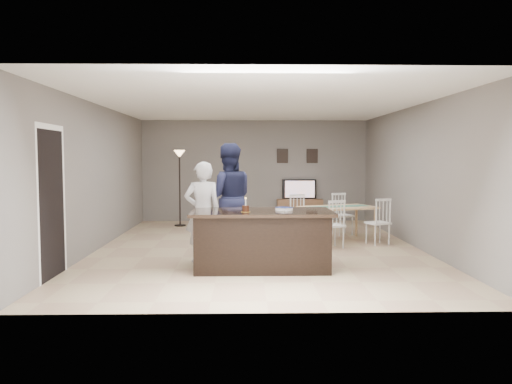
{
  "coord_description": "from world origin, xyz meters",
  "views": [
    {
      "loc": [
        -0.26,
        -9.38,
        1.72
      ],
      "look_at": [
        -0.05,
        -0.3,
        1.08
      ],
      "focal_mm": 35.0,
      "sensor_mm": 36.0,
      "label": 1
    }
  ],
  "objects_px": {
    "kitchen_island": "(262,239)",
    "woman": "(203,212)",
    "tv_console": "(300,211)",
    "man": "(228,198)",
    "floor_lamp": "(180,167)",
    "television": "(300,189)",
    "plate_stack": "(284,209)",
    "dining_table": "(338,212)",
    "birthday_cake": "(246,209)"
  },
  "relations": [
    {
      "from": "dining_table",
      "to": "woman",
      "type": "bearing_deg",
      "value": -162.8
    },
    {
      "from": "television",
      "to": "man",
      "type": "relative_size",
      "value": 0.46
    },
    {
      "from": "woman",
      "to": "plate_stack",
      "type": "height_order",
      "value": "woman"
    },
    {
      "from": "dining_table",
      "to": "television",
      "type": "bearing_deg",
      "value": 77.88
    },
    {
      "from": "television",
      "to": "man",
      "type": "distance_m",
      "value": 4.64
    },
    {
      "from": "tv_console",
      "to": "plate_stack",
      "type": "height_order",
      "value": "plate_stack"
    },
    {
      "from": "tv_console",
      "to": "woman",
      "type": "relative_size",
      "value": 0.73
    },
    {
      "from": "tv_console",
      "to": "man",
      "type": "xyz_separation_m",
      "value": [
        -1.76,
        -4.22,
        0.68
      ]
    },
    {
      "from": "woman",
      "to": "dining_table",
      "type": "bearing_deg",
      "value": -156.03
    },
    {
      "from": "tv_console",
      "to": "television",
      "type": "height_order",
      "value": "television"
    },
    {
      "from": "television",
      "to": "birthday_cake",
      "type": "relative_size",
      "value": 4.22
    },
    {
      "from": "woman",
      "to": "plate_stack",
      "type": "distance_m",
      "value": 1.39
    },
    {
      "from": "kitchen_island",
      "to": "man",
      "type": "xyz_separation_m",
      "value": [
        -0.56,
        1.35,
        0.53
      ]
    },
    {
      "from": "plate_stack",
      "to": "tv_console",
      "type": "bearing_deg",
      "value": 81.18
    },
    {
      "from": "man",
      "to": "floor_lamp",
      "type": "relative_size",
      "value": 1.04
    },
    {
      "from": "dining_table",
      "to": "plate_stack",
      "type": "bearing_deg",
      "value": -138.05
    },
    {
      "from": "kitchen_island",
      "to": "floor_lamp",
      "type": "relative_size",
      "value": 1.14
    },
    {
      "from": "man",
      "to": "dining_table",
      "type": "height_order",
      "value": "man"
    },
    {
      "from": "kitchen_island",
      "to": "birthday_cake",
      "type": "distance_m",
      "value": 0.58
    },
    {
      "from": "woman",
      "to": "tv_console",
      "type": "bearing_deg",
      "value": -126.77
    },
    {
      "from": "tv_console",
      "to": "woman",
      "type": "height_order",
      "value": "woman"
    },
    {
      "from": "tv_console",
      "to": "plate_stack",
      "type": "bearing_deg",
      "value": -98.82
    },
    {
      "from": "woman",
      "to": "man",
      "type": "relative_size",
      "value": 0.84
    },
    {
      "from": "plate_stack",
      "to": "dining_table",
      "type": "distance_m",
      "value": 2.82
    },
    {
      "from": "woman",
      "to": "dining_table",
      "type": "height_order",
      "value": "woman"
    },
    {
      "from": "tv_console",
      "to": "floor_lamp",
      "type": "relative_size",
      "value": 0.63
    },
    {
      "from": "television",
      "to": "kitchen_island",
      "type": "bearing_deg",
      "value": 77.99
    },
    {
      "from": "tv_console",
      "to": "birthday_cake",
      "type": "relative_size",
      "value": 5.55
    },
    {
      "from": "kitchen_island",
      "to": "man",
      "type": "distance_m",
      "value": 1.56
    },
    {
      "from": "woman",
      "to": "birthday_cake",
      "type": "relative_size",
      "value": 7.59
    },
    {
      "from": "tv_console",
      "to": "woman",
      "type": "xyz_separation_m",
      "value": [
        -2.15,
        -5.02,
        0.52
      ]
    },
    {
      "from": "man",
      "to": "floor_lamp",
      "type": "height_order",
      "value": "man"
    },
    {
      "from": "man",
      "to": "dining_table",
      "type": "bearing_deg",
      "value": -158.4
    },
    {
      "from": "man",
      "to": "tv_console",
      "type": "bearing_deg",
      "value": -119.52
    },
    {
      "from": "plate_stack",
      "to": "woman",
      "type": "bearing_deg",
      "value": 159.66
    },
    {
      "from": "kitchen_island",
      "to": "television",
      "type": "bearing_deg",
      "value": 77.99
    },
    {
      "from": "woman",
      "to": "floor_lamp",
      "type": "xyz_separation_m",
      "value": [
        -0.93,
        4.28,
        0.65
      ]
    },
    {
      "from": "plate_stack",
      "to": "dining_table",
      "type": "height_order",
      "value": "plate_stack"
    },
    {
      "from": "kitchen_island",
      "to": "man",
      "type": "bearing_deg",
      "value": 112.7
    },
    {
      "from": "woman",
      "to": "man",
      "type": "xyz_separation_m",
      "value": [
        0.39,
        0.8,
        0.16
      ]
    },
    {
      "from": "kitchen_island",
      "to": "woman",
      "type": "bearing_deg",
      "value": 149.93
    },
    {
      "from": "television",
      "to": "floor_lamp",
      "type": "xyz_separation_m",
      "value": [
        -3.08,
        -0.81,
        0.6
      ]
    },
    {
      "from": "television",
      "to": "birthday_cake",
      "type": "distance_m",
      "value": 6.0
    },
    {
      "from": "tv_console",
      "to": "plate_stack",
      "type": "distance_m",
      "value": 5.6
    },
    {
      "from": "floor_lamp",
      "to": "woman",
      "type": "bearing_deg",
      "value": -77.76
    },
    {
      "from": "kitchen_island",
      "to": "woman",
      "type": "xyz_separation_m",
      "value": [
        -0.95,
        0.55,
        0.37
      ]
    },
    {
      "from": "kitchen_island",
      "to": "dining_table",
      "type": "bearing_deg",
      "value": 57.1
    },
    {
      "from": "man",
      "to": "floor_lamp",
      "type": "distance_m",
      "value": 3.76
    },
    {
      "from": "woman",
      "to": "plate_stack",
      "type": "relative_size",
      "value": 5.87
    },
    {
      "from": "kitchen_island",
      "to": "floor_lamp",
      "type": "distance_m",
      "value": 5.29
    }
  ]
}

